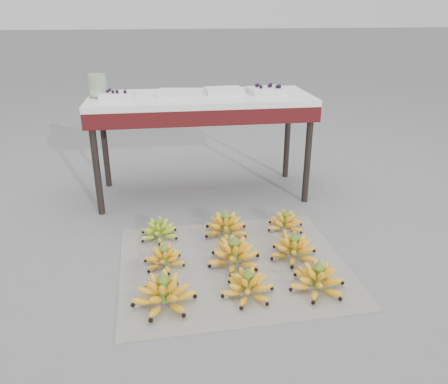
{
  "coord_description": "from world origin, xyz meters",
  "views": [
    {
      "loc": [
        -0.37,
        -2.14,
        1.33
      ],
      "look_at": [
        -0.02,
        0.26,
        0.31
      ],
      "focal_mm": 35.0,
      "sensor_mm": 36.0,
      "label": 1
    }
  ],
  "objects": [
    {
      "name": "tray_far_right",
      "position": [
        0.41,
        0.98,
        0.78
      ],
      "size": [
        0.31,
        0.24,
        0.07
      ],
      "color": "silver",
      "rests_on": "vendor_table"
    },
    {
      "name": "tray_left",
      "position": [
        -0.25,
        0.99,
        0.78
      ],
      "size": [
        0.27,
        0.21,
        0.04
      ],
      "color": "silver",
      "rests_on": "vendor_table"
    },
    {
      "name": "bunch_mid_right",
      "position": [
        0.34,
        -0.05,
        0.06
      ],
      "size": [
        0.31,
        0.31,
        0.17
      ],
      "rotation": [
        0.0,
        0.0,
        -0.14
      ],
      "color": "yellow",
      "rests_on": "newspaper_mat"
    },
    {
      "name": "bunch_front_right",
      "position": [
        0.37,
        -0.37,
        0.07
      ],
      "size": [
        0.3,
        0.3,
        0.18
      ],
      "rotation": [
        0.0,
        0.0,
        0.06
      ],
      "color": "yellow",
      "rests_on": "newspaper_mat"
    },
    {
      "name": "glass_jar",
      "position": [
        -0.79,
        1.01,
        0.84
      ],
      "size": [
        0.14,
        0.14,
        0.16
      ],
      "primitive_type": "cylinder",
      "rotation": [
        0.0,
        0.0,
        -0.1
      ],
      "color": "beige",
      "rests_on": "vendor_table"
    },
    {
      "name": "ground",
      "position": [
        0.0,
        0.0,
        0.0
      ],
      "size": [
        60.0,
        60.0,
        0.0
      ],
      "primitive_type": "plane",
      "color": "slate",
      "rests_on": "ground"
    },
    {
      "name": "newspaper_mat",
      "position": [
        -0.01,
        -0.08,
        0.0
      ],
      "size": [
        1.28,
        1.09,
        0.01
      ],
      "primitive_type": "cube",
      "rotation": [
        0.0,
        0.0,
        0.03
      ],
      "color": "beige",
      "rests_on": "ground"
    },
    {
      "name": "bunch_back_right",
      "position": [
        0.39,
        0.29,
        0.06
      ],
      "size": [
        0.25,
        0.25,
        0.15
      ],
      "rotation": [
        0.0,
        0.0,
        0.07
      ],
      "color": "yellow",
      "rests_on": "newspaper_mat"
    },
    {
      "name": "vendor_table",
      "position": [
        -0.08,
        0.98,
        0.67
      ],
      "size": [
        1.58,
        0.63,
        0.76
      ],
      "color": "black",
      "rests_on": "ground"
    },
    {
      "name": "bunch_back_center",
      "position": [
        -0.0,
        0.28,
        0.06
      ],
      "size": [
        0.36,
        0.36,
        0.17
      ],
      "rotation": [
        0.0,
        0.0,
        0.37
      ],
      "color": "yellow",
      "rests_on": "newspaper_mat"
    },
    {
      "name": "bunch_front_left",
      "position": [
        -0.4,
        -0.38,
        0.07
      ],
      "size": [
        0.34,
        0.34,
        0.19
      ],
      "rotation": [
        0.0,
        0.0,
        -0.12
      ],
      "color": "yellow",
      "rests_on": "newspaper_mat"
    },
    {
      "name": "bunch_front_center",
      "position": [
        0.01,
        -0.37,
        0.06
      ],
      "size": [
        0.3,
        0.3,
        0.16
      ],
      "rotation": [
        0.0,
        0.0,
        -0.16
      ],
      "color": "yellow",
      "rests_on": "newspaper_mat"
    },
    {
      "name": "bunch_mid_center",
      "position": [
        -0.01,
        -0.07,
        0.07
      ],
      "size": [
        0.34,
        0.34,
        0.18
      ],
      "rotation": [
        0.0,
        0.0,
        0.14
      ],
      "color": "yellow",
      "rests_on": "newspaper_mat"
    },
    {
      "name": "bunch_mid_left",
      "position": [
        -0.39,
        -0.03,
        0.05
      ],
      "size": [
        0.29,
        0.29,
        0.14
      ],
      "rotation": [
        0.0,
        0.0,
        0.32
      ],
      "color": "yellow",
      "rests_on": "newspaper_mat"
    },
    {
      "name": "bunch_back_left",
      "position": [
        -0.42,
        0.3,
        0.06
      ],
      "size": [
        0.29,
        0.29,
        0.15
      ],
      "rotation": [
        0.0,
        0.0,
        0.22
      ],
      "color": "#91B722",
      "rests_on": "newspaper_mat"
    },
    {
      "name": "tray_right",
      "position": [
        0.09,
        1.01,
        0.78
      ],
      "size": [
        0.28,
        0.21,
        0.04
      ],
      "color": "silver",
      "rests_on": "vendor_table"
    },
    {
      "name": "tray_far_left",
      "position": [
        -0.66,
        0.97,
        0.78
      ],
      "size": [
        0.24,
        0.18,
        0.06
      ],
      "color": "silver",
      "rests_on": "vendor_table"
    }
  ]
}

